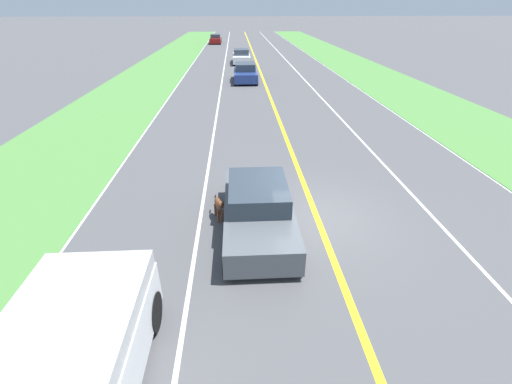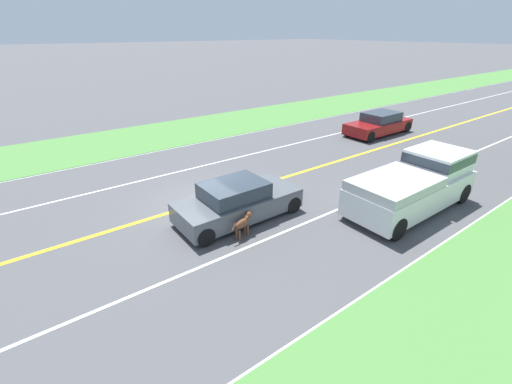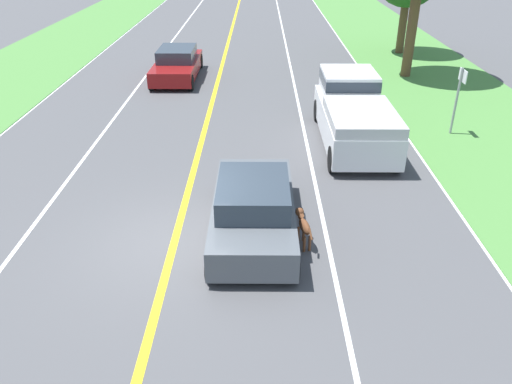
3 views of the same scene
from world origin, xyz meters
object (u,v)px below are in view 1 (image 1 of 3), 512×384
object	(u,v)px
car_trailing_mid	(241,57)
car_trailing_far	(216,39)
ego_car	(258,209)
car_trailing_near	(245,73)
dog	(219,205)

from	to	relation	value
car_trailing_mid	car_trailing_far	bearing A→B (deg)	-80.07
car_trailing_mid	car_trailing_far	size ratio (longest dim) A/B	0.97
ego_car	car_trailing_near	size ratio (longest dim) A/B	1.05
ego_car	car_trailing_mid	world-z (taller)	car_trailing_mid
ego_car	car_trailing_near	xyz separation A→B (m)	(-0.26, -21.39, 0.01)
car_trailing_mid	car_trailing_far	distance (m)	22.10
car_trailing_near	car_trailing_mid	bearing A→B (deg)	-89.23
ego_car	car_trailing_far	bearing A→B (deg)	-86.04
dog	car_trailing_near	size ratio (longest dim) A/B	0.24
ego_car	car_trailing_mid	bearing A→B (deg)	-90.23
dog	car_trailing_far	size ratio (longest dim) A/B	0.22
ego_car	dog	world-z (taller)	ego_car
dog	car_trailing_mid	xyz separation A→B (m)	(-1.24, -30.92, 0.15)
dog	car_trailing_mid	bearing A→B (deg)	-107.23
ego_car	car_trailing_far	size ratio (longest dim) A/B	0.96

